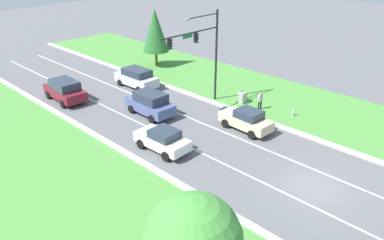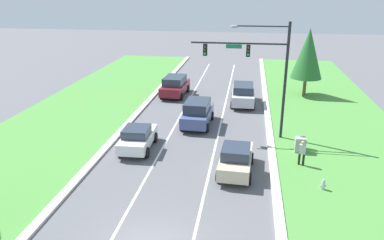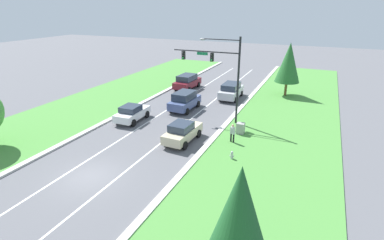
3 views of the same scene
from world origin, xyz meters
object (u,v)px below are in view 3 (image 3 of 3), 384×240
(silver_suv, at_px, (231,91))
(conifer_near_right_tree, at_px, (238,228))
(champagne_sedan, at_px, (182,132))
(utility_cabinet, at_px, (240,129))
(white_sedan, at_px, (132,113))
(burgundy_suv, at_px, (187,82))
(pedestrian, at_px, (233,133))
(conifer_far_right_tree, at_px, (289,63))
(fire_hydrant, at_px, (232,155))
(traffic_signal_mast, at_px, (220,67))
(slate_blue_suv, at_px, (185,101))

(silver_suv, xyz_separation_m, conifer_near_right_tree, (8.36, -27.40, 3.27))
(champagne_sedan, bearing_deg, utility_cabinet, 42.70)
(white_sedan, xyz_separation_m, utility_cabinet, (10.93, 1.13, -0.31))
(burgundy_suv, distance_m, utility_cabinet, 16.62)
(utility_cabinet, bearing_deg, burgundy_suv, 131.54)
(pedestrian, relative_size, conifer_far_right_tree, 0.25)
(burgundy_suv, relative_size, conifer_near_right_tree, 0.76)
(champagne_sedan, height_order, white_sedan, champagne_sedan)
(white_sedan, distance_m, silver_suv, 13.47)
(utility_cabinet, distance_m, conifer_near_right_tree, 17.87)
(burgundy_suv, bearing_deg, silver_suv, -13.05)
(champagne_sedan, relative_size, fire_hydrant, 6.31)
(traffic_signal_mast, relative_size, fire_hydrant, 11.97)
(traffic_signal_mast, height_order, conifer_near_right_tree, traffic_signal_mast)
(traffic_signal_mast, relative_size, white_sedan, 1.97)
(burgundy_suv, height_order, silver_suv, burgundy_suv)
(pedestrian, xyz_separation_m, fire_hydrant, (0.83, -2.88, -0.59))
(traffic_signal_mast, xyz_separation_m, white_sedan, (-7.99, -3.51, -4.66))
(traffic_signal_mast, bearing_deg, utility_cabinet, -39.00)
(traffic_signal_mast, height_order, conifer_far_right_tree, traffic_signal_mast)
(white_sedan, xyz_separation_m, silver_suv, (6.86, 11.59, 0.16))
(traffic_signal_mast, xyz_separation_m, pedestrian, (2.78, -4.43, -4.57))
(slate_blue_suv, bearing_deg, pedestrian, -38.42)
(silver_suv, relative_size, pedestrian, 2.90)
(fire_hydrant, bearing_deg, slate_blue_suv, 132.05)
(traffic_signal_mast, distance_m, utility_cabinet, 6.25)
(white_sedan, relative_size, silver_suv, 0.87)
(traffic_signal_mast, xyz_separation_m, utility_cabinet, (2.94, -2.38, -4.97))
(slate_blue_suv, bearing_deg, traffic_signal_mast, -19.65)
(slate_blue_suv, distance_m, conifer_near_right_tree, 24.43)
(white_sedan, bearing_deg, burgundy_suv, 88.46)
(white_sedan, height_order, pedestrian, pedestrian)
(champagne_sedan, xyz_separation_m, conifer_near_right_tree, (8.45, -13.43, 3.40))
(conifer_far_right_tree, bearing_deg, utility_cabinet, -98.09)
(silver_suv, xyz_separation_m, utility_cabinet, (4.07, -10.47, -0.47))
(champagne_sedan, height_order, conifer_near_right_tree, conifer_near_right_tree)
(traffic_signal_mast, bearing_deg, slate_blue_suv, 158.61)
(champagne_sedan, height_order, fire_hydrant, champagne_sedan)
(burgundy_suv, bearing_deg, white_sedan, -86.84)
(white_sedan, relative_size, fire_hydrant, 6.08)
(champagne_sedan, bearing_deg, white_sedan, 163.15)
(utility_cabinet, bearing_deg, fire_hydrant, -82.19)
(burgundy_suv, xyz_separation_m, fire_hydrant, (11.69, -17.37, -0.69))
(slate_blue_suv, xyz_separation_m, silver_suv, (3.48, 6.28, -0.05))
(burgundy_suv, bearing_deg, utility_cabinet, -45.69)
(slate_blue_suv, height_order, fire_hydrant, slate_blue_suv)
(pedestrian, distance_m, conifer_far_right_tree, 16.92)
(traffic_signal_mast, relative_size, burgundy_suv, 1.68)
(champagne_sedan, height_order, pedestrian, champagne_sedan)
(white_sedan, bearing_deg, traffic_signal_mast, 21.77)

